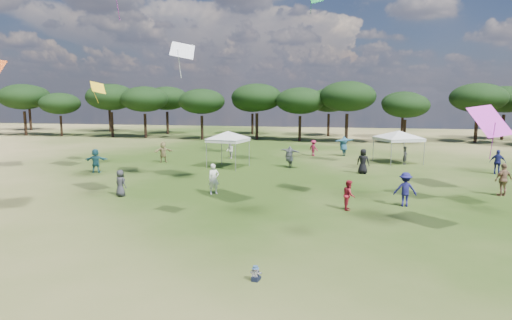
{
  "coord_description": "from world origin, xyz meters",
  "views": [
    {
      "loc": [
        2.34,
        -9.95,
        5.69
      ],
      "look_at": [
        -0.76,
        6.0,
        3.26
      ],
      "focal_mm": 30.0,
      "sensor_mm": 36.0,
      "label": 1
    }
  ],
  "objects": [
    {
      "name": "tent_right",
      "position": [
        7.35,
        28.01,
        2.68
      ],
      "size": [
        5.93,
        5.93,
        3.1
      ],
      "rotation": [
        0.0,
        0.0,
        0.41
      ],
      "color": "gray",
      "rests_on": "ground"
    },
    {
      "name": "festival_crowd",
      "position": [
        -0.87,
        22.81,
        0.89
      ],
      "size": [
        30.87,
        21.57,
        1.93
      ],
      "color": "#876149",
      "rests_on": "ground"
    },
    {
      "name": "tree_line",
      "position": [
        2.39,
        47.41,
        5.42
      ],
      "size": [
        108.78,
        17.63,
        7.77
      ],
      "color": "black",
      "rests_on": "ground"
    },
    {
      "name": "toddler",
      "position": [
        -0.08,
        2.42,
        0.22
      ],
      "size": [
        0.34,
        0.37,
        0.49
      ],
      "rotation": [
        0.0,
        0.0,
        -0.15
      ],
      "color": "black",
      "rests_on": "ground"
    },
    {
      "name": "tent_left",
      "position": [
        -6.35,
        23.02,
        2.82
      ],
      "size": [
        5.39,
        5.39,
        3.24
      ],
      "rotation": [
        0.0,
        0.0,
        -0.22
      ],
      "color": "gray",
      "rests_on": "ground"
    }
  ]
}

